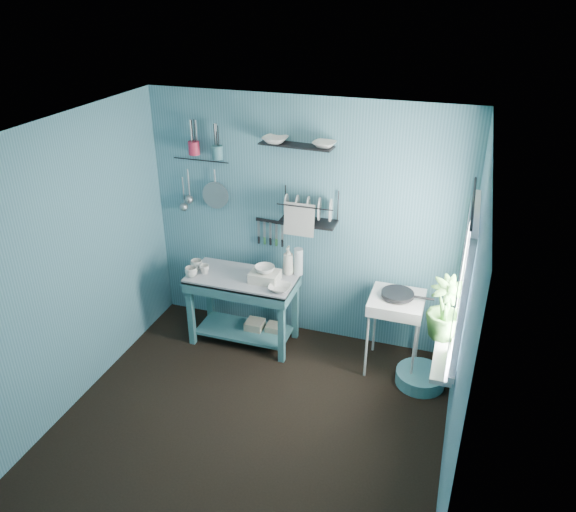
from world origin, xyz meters
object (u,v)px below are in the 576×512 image
(dish_rack, at_px, (308,208))
(storage_tin_large, at_px, (255,330))
(work_counter, at_px, (243,309))
(wash_tub, at_px, (265,276))
(soap_bottle, at_px, (288,260))
(utensil_cup_teal, at_px, (217,152))
(mug_mid, at_px, (205,269))
(mug_left, at_px, (191,272))
(frying_pan, at_px, (398,294))
(utensil_cup_magenta, at_px, (194,148))
(storage_tin_small, at_px, (274,333))
(mug_right, at_px, (197,265))
(colander, at_px, (215,195))
(potted_plant, at_px, (445,309))
(floor_basin, at_px, (420,377))
(hotplate_stand, at_px, (394,333))
(water_bottle, at_px, (298,262))

(dish_rack, relative_size, storage_tin_large, 2.50)
(work_counter, height_order, wash_tub, wash_tub)
(soap_bottle, xyz_separation_m, dish_rack, (0.18, 0.07, 0.56))
(dish_rack, xyz_separation_m, utensil_cup_teal, (-0.94, 0.05, 0.44))
(mug_mid, bearing_deg, wash_tub, 3.63)
(wash_tub, xyz_separation_m, storage_tin_large, (-0.15, 0.07, -0.71))
(mug_left, bearing_deg, work_counter, 18.43)
(mug_mid, xyz_separation_m, frying_pan, (1.92, 0.09, 0.02))
(utensil_cup_magenta, xyz_separation_m, storage_tin_small, (0.90, -0.24, -1.84))
(mug_right, height_order, colander, colander)
(storage_tin_large, bearing_deg, utensil_cup_teal, 149.08)
(work_counter, bearing_deg, mug_mid, -169.08)
(wash_tub, xyz_separation_m, frying_pan, (1.29, 0.05, 0.01))
(frying_pan, relative_size, storage_tin_small, 1.50)
(mug_right, bearing_deg, potted_plant, -12.29)
(work_counter, relative_size, frying_pan, 3.60)
(mug_left, height_order, mug_right, same)
(utensil_cup_teal, relative_size, storage_tin_small, 0.65)
(utensil_cup_teal, distance_m, floor_basin, 2.90)
(frying_pan, bearing_deg, colander, 170.66)
(storage_tin_small, bearing_deg, mug_left, -162.90)
(potted_plant, bearing_deg, frying_pan, 127.65)
(colander, height_order, storage_tin_large, colander)
(mug_right, bearing_deg, work_counter, 0.00)
(hotplate_stand, bearing_deg, mug_mid, 171.11)
(wash_tub, relative_size, utensil_cup_teal, 2.15)
(dish_rack, height_order, potted_plant, dish_rack)
(water_bottle, bearing_deg, mug_mid, -162.72)
(work_counter, distance_m, storage_tin_small, 0.42)
(work_counter, bearing_deg, wash_tub, -2.62)
(mug_left, height_order, frying_pan, mug_left)
(work_counter, bearing_deg, storage_tin_small, 16.88)
(mug_left, relative_size, utensil_cup_magenta, 0.95)
(dish_rack, bearing_deg, utensil_cup_magenta, -178.02)
(wash_tub, bearing_deg, dish_rack, 39.53)
(wash_tub, relative_size, storage_tin_small, 1.40)
(utensil_cup_teal, bearing_deg, wash_tub, -29.50)
(wash_tub, distance_m, water_bottle, 0.37)
(potted_plant, bearing_deg, hotplate_stand, 127.65)
(wash_tub, height_order, colander, colander)
(water_bottle, bearing_deg, wash_tub, -138.37)
(mug_left, relative_size, potted_plant, 0.24)
(work_counter, height_order, floor_basin, work_counter)
(utensil_cup_magenta, bearing_deg, dish_rack, -2.40)
(storage_tin_small, bearing_deg, mug_mid, -168.37)
(water_bottle, bearing_deg, mug_right, -167.83)
(mug_mid, relative_size, storage_tin_small, 0.50)
(work_counter, distance_m, storage_tin_large, 0.29)
(mug_mid, bearing_deg, utensil_cup_magenta, 119.87)
(mug_right, height_order, wash_tub, wash_tub)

